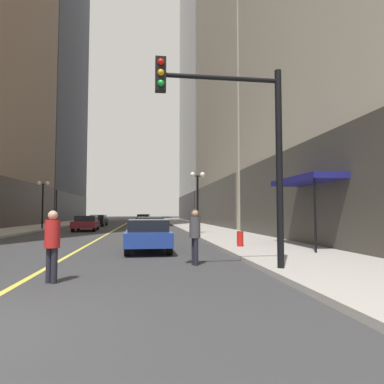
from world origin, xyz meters
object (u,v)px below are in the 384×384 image
Objects in this scene: pedestrian_in_red_jacket at (52,241)px; pedestrian_with_orange_bag at (195,232)px; street_lamp_right_mid at (198,189)px; fire_hydrant_right at (240,240)px; car_maroon at (86,223)px; car_silver at (145,218)px; car_green at (143,218)px; car_blue at (148,234)px; car_black at (98,220)px; traffic_light_near_right at (241,132)px; car_yellow at (150,227)px; street_lamp_left_far at (43,194)px.

pedestrian_in_red_jacket is 4.22m from pedestrian_with_orange_bag.
street_lamp_right_mid is 9.37m from fire_hydrant_right.
car_maroon is 1.00× the size of car_silver.
fire_hydrant_right is (4.44, -35.10, -0.32)m from car_green.
car_blue and car_black have the same top height.
fire_hydrant_right is (1.55, 5.65, -3.34)m from traffic_light_near_right.
car_black is 31.00m from pedestrian_with_orange_bag.
traffic_light_near_right is at bearing -75.83° from car_black.
pedestrian_in_red_jacket reaches higher than car_maroon.
fire_hydrant_right is (2.55, 3.93, -0.60)m from pedestrian_with_orange_bag.
fire_hydrant_right is at bearing -61.62° from car_yellow.
street_lamp_right_mid is at bearing 93.21° from fire_hydrant_right.
car_green is at bearing 87.57° from pedestrian_in_red_jacket.
car_yellow is 0.94× the size of car_silver.
car_maroon and car_black have the same top height.
traffic_light_near_right is (2.70, -47.25, 3.02)m from car_silver.
street_lamp_right_mid is (2.05, 12.84, 2.26)m from pedestrian_with_orange_bag.
car_yellow is 5.44× the size of fire_hydrant_right.
pedestrian_with_orange_bag is at bearing -87.23° from car_green.
street_lamp_left_far reaches higher than car_silver.
street_lamp_left_far is at bearing 116.82° from traffic_light_near_right.
car_blue is 1.03× the size of car_green.
pedestrian_in_red_jacket reaches higher than car_yellow.
fire_hydrant_right is at bearing -52.92° from street_lamp_left_far.
car_maroon is at bearing -87.84° from car_black.
car_silver is at bearing 69.36° from street_lamp_left_far.
car_yellow is 11.04m from pedestrian_with_orange_bag.
street_lamp_left_far is at bearing 160.02° from car_maroon.
car_maroon is 5.03m from street_lamp_left_far.
pedestrian_in_red_jacket is at bearing -174.77° from traffic_light_near_right.
pedestrian_with_orange_bag is at bearing -63.46° from street_lamp_left_far.
car_green is at bearing 63.15° from street_lamp_left_far.
pedestrian_in_red_jacket is at bearing -92.32° from car_silver.
car_blue is at bearing -89.22° from car_green.
car_silver is at bearing 88.38° from car_green.
car_yellow is at bearing 96.50° from pedestrian_with_orange_bag.
car_green is at bearing 98.55° from street_lamp_right_mid.
street_lamp_right_mid is at bearing -34.16° from street_lamp_left_far.
car_blue is 35.16m from car_green.
car_green is 0.73× the size of traffic_light_near_right.
street_lamp_right_mid is at bearing -81.45° from car_green.
pedestrian_in_red_jacket is 0.37× the size of street_lamp_left_far.
street_lamp_left_far is 22.24m from fire_hydrant_right.
pedestrian_with_orange_bag is 0.39× the size of street_lamp_left_far.
street_lamp_left_far is (-4.08, 1.48, 2.54)m from car_maroon.
car_black is 0.85× the size of traffic_light_near_right.
pedestrian_in_red_jacket is at bearing -135.53° from fire_hydrant_right.
car_maroon is 21.12m from pedestrian_with_orange_bag.
car_black is at bearing 66.87° from street_lamp_left_far.
car_blue is at bearing 110.03° from pedestrian_with_orange_bag.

